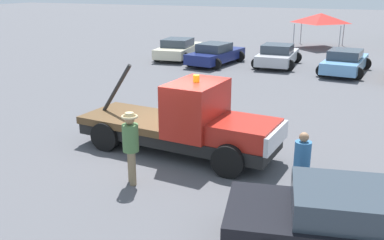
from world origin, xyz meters
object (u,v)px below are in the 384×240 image
Objects in this scene: foreground_car at (360,224)px; person_at_hood at (131,142)px; person_near_truck at (302,162)px; parked_car_skyblue at (345,62)px; canopy_tent_red at (321,18)px; parked_car_navy at (216,54)px; parked_car_silver at (278,55)px; tow_truck at (188,123)px; parked_car_cream at (179,49)px.

person_at_hood reaches higher than foreground_car.
parked_car_skyblue is (-0.20, 15.97, -0.32)m from person_near_truck.
canopy_tent_red reaches higher than person_near_truck.
canopy_tent_red is at bearing -95.80° from person_near_truck.
foreground_car is at bearing -143.43° from parked_car_navy.
person_at_hood is 0.38× the size of parked_car_navy.
canopy_tent_red reaches higher than parked_car_silver.
tow_truck reaches higher than parked_car_cream.
canopy_tent_red is at bearing -47.33° from parked_car_cream.
parked_car_navy is 11.41m from canopy_tent_red.
parked_car_cream is (-6.80, 17.59, -0.45)m from person_at_hood.
parked_car_cream is at bearing 86.75° from parked_car_silver.
parked_car_silver is at bearing -97.39° from parked_car_cream.
person_at_hood is 0.55× the size of canopy_tent_red.
parked_car_navy is 0.99× the size of parked_car_skyblue.
parked_car_skyblue is (3.34, 14.36, -0.29)m from tow_truck.
parked_car_skyblue is at bearing -100.57° from parked_car_cream.
canopy_tent_red is (1.16, 26.60, 1.16)m from person_at_hood.
person_near_truck is 0.38× the size of parked_car_silver.
tow_truck is 1.41× the size of parked_car_silver.
tow_truck reaches higher than foreground_car.
tow_truck is at bearing 133.98° from foreground_car.
parked_car_navy is at bearing -116.60° from parked_car_cream.
canopy_tent_red is (-2.87, 25.85, 1.29)m from person_near_truck.
person_near_truck is at bearing -153.12° from parked_car_cream.
tow_truck is 14.74m from parked_car_skyblue.
parked_car_silver is at bearing -97.87° from canopy_tent_red.
tow_truck reaches higher than person_at_hood.
parked_car_skyblue is (3.83, 16.71, -0.45)m from person_at_hood.
parked_car_navy is at bearing 111.66° from tow_truck.
person_at_hood is at bearing -1.59° from person_near_truck.
parked_car_silver is (-5.49, 18.40, -0.00)m from foreground_car.
person_near_truck is 0.90× the size of person_at_hood.
person_at_hood is at bearing 172.42° from parked_car_skyblue.
parked_car_silver is at bearing 48.55° from person_at_hood.
canopy_tent_red reaches higher than tow_truck.
person_near_truck is at bearing -173.96° from parked_car_skyblue.
canopy_tent_red is at bearing -16.93° from parked_car_navy.
tow_truck is 1.28× the size of parked_car_navy.
parked_car_cream and parked_car_navy have the same top height.
parked_car_skyblue is at bearing 83.41° from foreground_car.
canopy_tent_red is at bearing -9.60° from parked_car_silver.
foreground_car is 1.05× the size of parked_car_cream.
person_at_hood is at bearing 157.99° from foreground_car.
parked_car_cream is 3.26m from parked_car_navy.
parked_car_silver is 9.42m from canopy_tent_red.
parked_car_silver is 0.90× the size of parked_car_skyblue.
foreground_car is 19.20m from parked_car_silver.
person_at_hood is at bearing -158.22° from parked_car_navy.
parked_car_cream is at bearing 90.62° from parked_car_skyblue.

